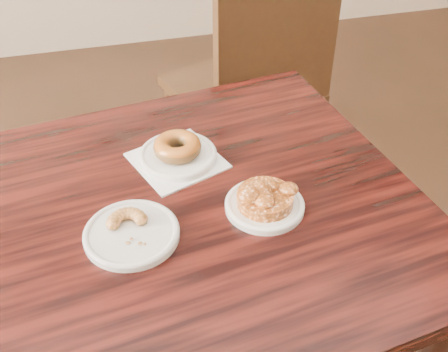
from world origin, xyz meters
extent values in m
cube|color=black|center=(-0.09, 0.21, 0.38)|extent=(0.92, 0.92, 0.75)
cube|color=white|center=(-0.13, 0.35, 0.75)|extent=(0.22, 0.22, 0.00)
cylinder|color=white|center=(-0.12, 0.36, 0.76)|extent=(0.16, 0.16, 0.01)
cylinder|color=silver|center=(-0.25, 0.15, 0.76)|extent=(0.17, 0.17, 0.01)
cylinder|color=white|center=(0.01, 0.16, 0.76)|extent=(0.15, 0.15, 0.01)
torus|color=#914215|center=(-0.12, 0.36, 0.78)|extent=(0.10, 0.10, 0.04)
camera|label=1|loc=(-0.27, -0.58, 1.48)|focal=45.00mm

